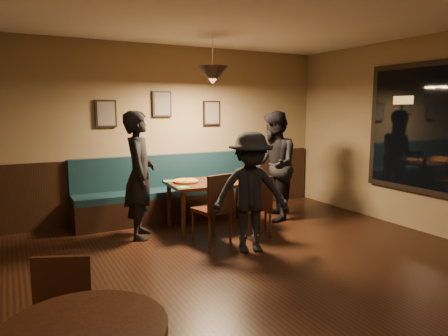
% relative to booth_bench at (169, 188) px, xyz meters
% --- Properties ---
extents(floor, '(7.00, 7.00, 0.00)m').
position_rel_booth_bench_xyz_m(floor, '(0.00, -3.20, -0.50)').
color(floor, black).
rests_on(floor, ground).
extents(wall_back, '(6.00, 0.00, 6.00)m').
position_rel_booth_bench_xyz_m(wall_back, '(0.00, 0.30, 0.90)').
color(wall_back, '#8C704F').
rests_on(wall_back, ground).
extents(wainscot, '(5.88, 0.06, 1.00)m').
position_rel_booth_bench_xyz_m(wainscot, '(0.00, 0.27, 0.00)').
color(wainscot, black).
rests_on(wainscot, ground).
extents(booth_bench, '(3.00, 0.60, 1.00)m').
position_rel_booth_bench_xyz_m(booth_bench, '(0.00, 0.00, 0.00)').
color(booth_bench, '#0F232D').
rests_on(booth_bench, ground).
extents(window_frame, '(0.06, 2.56, 1.86)m').
position_rel_booth_bench_xyz_m(window_frame, '(2.96, -2.70, 1.00)').
color(window_frame, black).
rests_on(window_frame, wall_right).
extents(window_glass, '(0.00, 2.40, 2.40)m').
position_rel_booth_bench_xyz_m(window_glass, '(2.93, -2.70, 1.00)').
color(window_glass, black).
rests_on(window_glass, wall_right).
extents(picture_left, '(0.32, 0.04, 0.42)m').
position_rel_booth_bench_xyz_m(picture_left, '(-0.90, 0.27, 1.20)').
color(picture_left, black).
rests_on(picture_left, wall_back).
extents(picture_center, '(0.32, 0.04, 0.42)m').
position_rel_booth_bench_xyz_m(picture_center, '(0.00, 0.27, 1.35)').
color(picture_center, black).
rests_on(picture_center, wall_back).
extents(picture_right, '(0.32, 0.04, 0.42)m').
position_rel_booth_bench_xyz_m(picture_right, '(0.90, 0.27, 1.20)').
color(picture_right, black).
rests_on(picture_right, wall_back).
extents(pendant_lamp, '(0.44, 0.44, 0.25)m').
position_rel_booth_bench_xyz_m(pendant_lamp, '(0.40, -0.78, 1.75)').
color(pendant_lamp, black).
rests_on(pendant_lamp, ceiling).
extents(dining_table, '(1.38, 0.94, 0.71)m').
position_rel_booth_bench_xyz_m(dining_table, '(0.40, -0.78, -0.15)').
color(dining_table, black).
rests_on(dining_table, floor).
extents(chair_near_left, '(0.50, 0.50, 0.94)m').
position_rel_booth_bench_xyz_m(chair_near_left, '(0.08, -1.39, -0.03)').
color(chair_near_left, '#321C0E').
rests_on(chair_near_left, floor).
extents(chair_near_right, '(0.50, 0.50, 0.87)m').
position_rel_booth_bench_xyz_m(chair_near_right, '(0.78, -1.40, -0.07)').
color(chair_near_right, black).
rests_on(chair_near_right, floor).
extents(diner_left, '(0.62, 0.74, 1.75)m').
position_rel_booth_bench_xyz_m(diner_left, '(-0.69, -0.73, 0.37)').
color(diner_left, black).
rests_on(diner_left, floor).
extents(diner_right, '(0.96, 1.05, 1.75)m').
position_rel_booth_bench_xyz_m(diner_right, '(1.47, -0.83, 0.37)').
color(diner_right, black).
rests_on(diner_right, floor).
extents(diner_front, '(1.09, 0.82, 1.50)m').
position_rel_booth_bench_xyz_m(diner_front, '(0.36, -1.92, 0.25)').
color(diner_front, black).
rests_on(diner_front, floor).
extents(pizza_a, '(0.49, 0.49, 0.04)m').
position_rel_booth_bench_xyz_m(pizza_a, '(0.00, -0.70, 0.23)').
color(pizza_a, '#C78A25').
rests_on(pizza_a, dining_table).
extents(pizza_b, '(0.37, 0.37, 0.04)m').
position_rel_booth_bench_xyz_m(pizza_b, '(0.43, -0.96, 0.23)').
color(pizza_b, orange).
rests_on(pizza_b, dining_table).
extents(pizza_c, '(0.49, 0.49, 0.04)m').
position_rel_booth_bench_xyz_m(pizza_c, '(0.81, -0.66, 0.23)').
color(pizza_c, orange).
rests_on(pizza_c, dining_table).
extents(soda_glass, '(0.09, 0.09, 0.15)m').
position_rel_booth_bench_xyz_m(soda_glass, '(1.03, -1.05, 0.28)').
color(soda_glass, black).
rests_on(soda_glass, dining_table).
extents(tabasco_bottle, '(0.03, 0.03, 0.11)m').
position_rel_booth_bench_xyz_m(tabasco_bottle, '(0.90, -0.81, 0.26)').
color(tabasco_bottle, '#AA0511').
rests_on(tabasco_bottle, dining_table).
extents(napkin_a, '(0.16, 0.16, 0.01)m').
position_rel_booth_bench_xyz_m(napkin_a, '(-0.18, -0.49, 0.21)').
color(napkin_a, '#1E7133').
rests_on(napkin_a, dining_table).
extents(napkin_b, '(0.19, 0.19, 0.01)m').
position_rel_booth_bench_xyz_m(napkin_b, '(-0.18, -1.03, 0.21)').
color(napkin_b, '#228035').
rests_on(napkin_b, dining_table).
extents(cutlery_set, '(0.21, 0.03, 0.00)m').
position_rel_booth_bench_xyz_m(cutlery_set, '(0.35, -1.15, 0.21)').
color(cutlery_set, white).
rests_on(cutlery_set, dining_table).
extents(cafe_chair_far, '(0.49, 0.49, 0.84)m').
position_rel_booth_bench_xyz_m(cafe_chair_far, '(-2.07, -3.61, -0.08)').
color(cafe_chair_far, '#321F0E').
rests_on(cafe_chair_far, floor).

